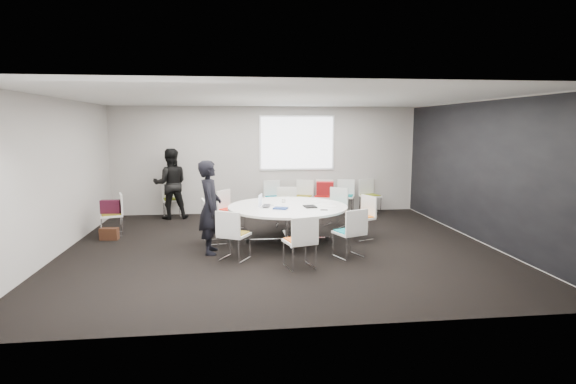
{
  "coord_description": "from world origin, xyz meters",
  "views": [
    {
      "loc": [
        -0.82,
        -8.31,
        2.3
      ],
      "look_at": [
        0.2,
        0.4,
        1.0
      ],
      "focal_mm": 28.0,
      "sensor_mm": 36.0,
      "label": 1
    }
  ],
  "objects": [
    {
      "name": "person_back",
      "position": [
        -2.43,
        2.98,
        0.87
      ],
      "size": [
        0.94,
        0.78,
        1.75
      ],
      "primitive_type": "imported",
      "rotation": [
        0.0,
        0.0,
        3.29
      ],
      "color": "black",
      "rests_on": "ground"
    },
    {
      "name": "chair_back_a",
      "position": [
        0.17,
        3.16,
        0.28
      ],
      "size": [
        0.57,
        0.56,
        0.88
      ],
      "rotation": [
        0.0,
        0.0,
        3.44
      ],
      "color": "silver",
      "rests_on": "ground"
    },
    {
      "name": "phone",
      "position": [
        0.82,
        -0.17,
        0.73
      ],
      "size": [
        0.15,
        0.09,
        0.01
      ],
      "primitive_type": "cube",
      "rotation": [
        0.0,
        0.0,
        -0.13
      ],
      "color": "black",
      "rests_on": "conference_table"
    },
    {
      "name": "chair_ring_f",
      "position": [
        -0.87,
        -0.75,
        0.28
      ],
      "size": [
        0.62,
        0.62,
        0.88
      ],
      "rotation": [
        0.0,
        0.0,
        5.77
      ],
      "color": "silver",
      "rests_on": "ground"
    },
    {
      "name": "projection_screen",
      "position": [
        0.8,
        3.46,
        1.85
      ],
      "size": [
        1.9,
        0.03,
        1.35
      ],
      "primitive_type": "cube",
      "color": "white",
      "rests_on": "room_shell"
    },
    {
      "name": "brown_bag",
      "position": [
        -3.4,
        0.94,
        0.12
      ],
      "size": [
        0.37,
        0.2,
        0.24
      ],
      "primitive_type": "cube",
      "rotation": [
        0.0,
        0.0,
        -0.1
      ],
      "color": "#371D11",
      "rests_on": "ground"
    },
    {
      "name": "tablet_folio",
      "position": [
        0.02,
        0.05,
        0.74
      ],
      "size": [
        0.31,
        0.28,
        0.03
      ],
      "primitive_type": "cube",
      "rotation": [
        0.0,
        0.0,
        -0.37
      ],
      "color": "navy",
      "rests_on": "conference_table"
    },
    {
      "name": "chair_back_b",
      "position": [
        0.93,
        3.16,
        0.28
      ],
      "size": [
        0.59,
        0.59,
        0.88
      ],
      "rotation": [
        0.0,
        0.0,
        2.76
      ],
      "color": "silver",
      "rests_on": "ground"
    },
    {
      "name": "notebook_black",
      "position": [
        0.61,
        0.18,
        0.74
      ],
      "size": [
        0.25,
        0.32,
        0.02
      ],
      "primitive_type": "cube",
      "rotation": [
        0.0,
        0.0,
        0.11
      ],
      "color": "black",
      "rests_on": "conference_table"
    },
    {
      "name": "chair_ring_d",
      "position": [
        -0.95,
        1.54,
        0.28
      ],
      "size": [
        0.63,
        0.64,
        0.88
      ],
      "rotation": [
        0.0,
        0.0,
        4.08
      ],
      "color": "silver",
      "rests_on": "ground"
    },
    {
      "name": "chair_back_c",
      "position": [
        1.46,
        3.16,
        0.28
      ],
      "size": [
        0.59,
        0.58,
        0.88
      ],
      "rotation": [
        0.0,
        0.0,
        2.78
      ],
      "color": "silver",
      "rests_on": "ground"
    },
    {
      "name": "chair_person_back",
      "position": [
        -2.43,
        3.15,
        0.28
      ],
      "size": [
        0.55,
        0.54,
        0.88
      ],
      "rotation": [
        0.0,
        0.0,
        3.37
      ],
      "color": "silver",
      "rests_on": "ground"
    },
    {
      "name": "chair_back_e",
      "position": [
        2.73,
        3.17,
        0.28
      ],
      "size": [
        0.57,
        0.56,
        0.88
      ],
      "rotation": [
        0.0,
        0.0,
        3.44
      ],
      "color": "silver",
      "rests_on": "ground"
    },
    {
      "name": "chair_ring_a",
      "position": [
        1.71,
        0.42,
        0.28
      ],
      "size": [
        0.59,
        0.6,
        0.88
      ],
      "rotation": [
        0.0,
        0.0,
        1.98
      ],
      "color": "silver",
      "rests_on": "ground"
    },
    {
      "name": "laptop",
      "position": [
        -0.19,
        0.33,
        0.74
      ],
      "size": [
        0.27,
        0.37,
        0.03
      ],
      "primitive_type": "imported",
      "rotation": [
        0.0,
        0.0,
        1.4
      ],
      "color": "#333338",
      "rests_on": "conference_table"
    },
    {
      "name": "papers_right",
      "position": [
        0.75,
        0.67,
        0.73
      ],
      "size": [
        0.36,
        0.36,
        0.0
      ],
      "primitive_type": "cube",
      "rotation": [
        0.0,
        0.0,
        0.72
      ],
      "color": "silver",
      "rests_on": "conference_table"
    },
    {
      "name": "chair_back_d",
      "position": [
        2.05,
        3.16,
        0.28
      ],
      "size": [
        0.59,
        0.58,
        0.88
      ],
      "rotation": [
        0.0,
        0.0,
        2.79
      ],
      "color": "silver",
      "rests_on": "ground"
    },
    {
      "name": "chair_ring_c",
      "position": [
        0.31,
        1.79,
        0.28
      ],
      "size": [
        0.55,
        0.54,
        0.88
      ],
      "rotation": [
        0.0,
        0.0,
        2.91
      ],
      "color": "silver",
      "rests_on": "ground"
    },
    {
      "name": "room_shell",
      "position": [
        0.09,
        0.0,
        1.4
      ],
      "size": [
        8.08,
        7.08,
        2.88
      ],
      "color": "black",
      "rests_on": "ground"
    },
    {
      "name": "cup",
      "position": [
        0.15,
        0.73,
        0.78
      ],
      "size": [
        0.08,
        0.08,
        0.09
      ],
      "primitive_type": "cylinder",
      "color": "white",
      "rests_on": "conference_table"
    },
    {
      "name": "person_main",
      "position": [
        -1.29,
        -0.26,
        0.84
      ],
      "size": [
        0.41,
        0.62,
        1.69
      ],
      "primitive_type": "imported",
      "rotation": [
        0.0,
        0.0,
        1.56
      ],
      "color": "black",
      "rests_on": "ground"
    },
    {
      "name": "papers_front",
      "position": [
        0.98,
        0.21,
        0.73
      ],
      "size": [
        0.35,
        0.28,
        0.0
      ],
      "primitive_type": "cube",
      "rotation": [
        0.0,
        0.0,
        -0.28
      ],
      "color": "silver",
      "rests_on": "conference_table"
    },
    {
      "name": "chair_ring_e",
      "position": [
        -1.27,
        0.45,
        0.28
      ],
      "size": [
        0.52,
        0.53,
        0.88
      ],
      "rotation": [
        0.0,
        0.0,
        4.9
      ],
      "color": "silver",
      "rests_on": "ground"
    },
    {
      "name": "maroon_bag",
      "position": [
        -3.44,
        1.3,
        0.62
      ],
      "size": [
        0.41,
        0.16,
        0.28
      ],
      "primitive_type": "cube",
      "rotation": [
        0.0,
        0.0,
        -0.06
      ],
      "color": "#401122",
      "rests_on": "chair_spare_left"
    },
    {
      "name": "red_jacket",
      "position": [
        1.46,
        2.94,
        0.7
      ],
      "size": [
        0.46,
        0.24,
        0.36
      ],
      "primitive_type": "cube",
      "rotation": [
        0.17,
        0.0,
        -0.19
      ],
      "color": "#A71418",
      "rests_on": "chair_back_c"
    },
    {
      "name": "laptop_lid",
      "position": [
        -0.35,
        0.32,
        0.86
      ],
      "size": [
        0.09,
        0.29,
        0.22
      ],
      "primitive_type": "cube",
      "rotation": [
        0.0,
        0.0,
        1.32
      ],
      "color": "silver",
      "rests_on": "conference_table"
    },
    {
      "name": "chair_ring_g",
      "position": [
        0.19,
        -1.33,
        0.28
      ],
      "size": [
        0.57,
        0.56,
        0.88
      ],
      "rotation": [
        0.0,
        0.0,
        6.56
      ],
      "color": "silver",
      "rests_on": "ground"
    },
    {
      "name": "conference_table",
      "position": [
        0.19,
        0.36,
        0.55
      ],
      "size": [
        2.35,
        2.35,
        0.73
      ],
      "color": "silver",
      "rests_on": "ground"
    },
    {
      "name": "chair_spare_left",
      "position": [
        -3.42,
        1.3,
        0.28
      ],
      "size": [
        0.57,
        0.58,
        0.88
      ],
      "rotation": [
        0.0,
        0.0,
        1.88
      ],
      "color": "silver",
      "rests_on": "ground"
    },
    {
      "name": "chair_ring_b",
      "position": [
        1.42,
        1.6,
        0.28
      ],
      "size": [
        0.64,
        0.64,
        0.88
      ],
      "rotation": [
        0.0,
        0.0,
        2.43
      ],
      "color": "silver",
      "rests_on": "ground"
    },
    {
      "name": "chair_ring_h",
      "position": [
        1.14,
        -0.83,
        0.28
      ],
      "size": [
        0.6,
        0.59,
        0.88
      ],
      "rotation": [
        0.0,
        0.0,
        6.68
      ],
      "color": "silver",
      "rests_on": "ground"
    }
  ]
}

